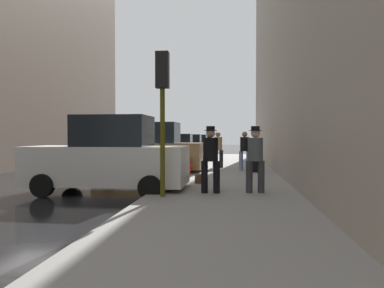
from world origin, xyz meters
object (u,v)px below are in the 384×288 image
pedestrian_with_beanie (255,156)px  rolling_suitcase (256,164)px  parked_bronze_suv (150,151)px  fire_hydrant (188,166)px  duffel_bag (200,179)px  parked_blue_sedan (201,144)px  traffic_light (163,92)px  pedestrian_with_fedora (211,156)px  pedestrian_in_tan_coat (218,148)px  parked_white_van (109,158)px  parked_red_hatchback (194,145)px  parked_silver_sedan (186,147)px  pedestrian_in_jeans (245,149)px  parked_gray_coupe (173,150)px

pedestrian_with_beanie → rolling_suitcase: bearing=86.6°
parked_bronze_suv → fire_hydrant: size_ratio=6.59×
rolling_suitcase → duffel_bag: 4.44m
parked_bronze_suv → pedestrian_with_beanie: size_ratio=2.61×
parked_blue_sedan → traffic_light: bearing=-86.6°
pedestrian_with_fedora → rolling_suitcase: 6.28m
pedestrian_with_fedora → duffel_bag: pedestrian_with_fedora is taller
parked_blue_sedan → pedestrian_in_tan_coat: size_ratio=2.49×
fire_hydrant → pedestrian_with_beanie: (2.38, -4.48, 0.64)m
parked_white_van → rolling_suitcase: parked_white_van is taller
traffic_light → parked_red_hatchback: bearing=94.3°
pedestrian_in_tan_coat → parked_bronze_suv: bearing=-145.2°
parked_silver_sedan → duffel_bag: size_ratio=9.58×
parked_blue_sedan → pedestrian_with_beanie: bearing=-82.1°
parked_bronze_suv → rolling_suitcase: (4.53, 0.07, -0.54)m
pedestrian_in_jeans → pedestrian_with_fedora: size_ratio=0.96×
parked_gray_coupe → duffel_bag: parked_gray_coupe is taller
parked_bronze_suv → parked_blue_sedan: size_ratio=1.09×
pedestrian_with_fedora → traffic_light: bearing=-147.0°
parked_red_hatchback → parked_white_van: bearing=-90.0°
pedestrian_in_jeans → duffel_bag: size_ratio=3.89×
parked_white_van → pedestrian_with_fedora: bearing=-11.2°
parked_gray_coupe → traffic_light: (1.85, -12.62, 1.91)m
parked_white_van → traffic_light: (1.85, -1.34, 1.73)m
duffel_bag → pedestrian_in_jeans: bearing=71.8°
pedestrian_in_jeans → duffel_bag: 4.96m
parked_gray_coupe → parked_red_hatchback: same height
parked_gray_coupe → duffel_bag: 10.12m
parked_red_hatchback → parked_silver_sedan: bearing=-90.0°
parked_gray_coupe → duffel_bag: size_ratio=9.62×
parked_gray_coupe → fire_hydrant: bearing=-76.0°
pedestrian_in_tan_coat → pedestrian_in_jeans: bearing=-44.8°
parked_gray_coupe → pedestrian_with_fedora: bearing=-75.8°
traffic_light → parked_gray_coupe: bearing=98.4°
parked_gray_coupe → pedestrian_in_tan_coat: 4.84m
parked_white_van → pedestrian_in_jeans: (4.07, 6.14, 0.07)m
parked_bronze_suv → parked_silver_sedan: size_ratio=1.10×
parked_white_van → duffel_bag: (2.54, 1.50, -0.74)m
parked_red_hatchback → rolling_suitcase: bearing=-75.6°
pedestrian_in_jeans → pedestrian_with_beanie: bearing=-89.0°
fire_hydrant → pedestrian_in_tan_coat: pedestrian_in_tan_coat is taller
pedestrian_with_beanie → duffel_bag: (-1.64, 1.91, -0.85)m
parked_white_van → parked_gray_coupe: (0.00, 11.28, -0.18)m
pedestrian_with_fedora → parked_bronze_suv: bearing=116.6°
parked_gray_coupe → parked_red_hatchback: (0.00, 11.85, 0.00)m
parked_bronze_suv → parked_red_hatchback: (0.00, 17.73, -0.18)m
parked_bronze_suv → pedestrian_in_jeans: size_ratio=2.71×
parked_gray_coupe → pedestrian_in_jeans: 6.56m
parked_blue_sedan → pedestrian_with_beanie: 30.35m
parked_gray_coupe → pedestrian_with_beanie: pedestrian_with_beanie is taller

